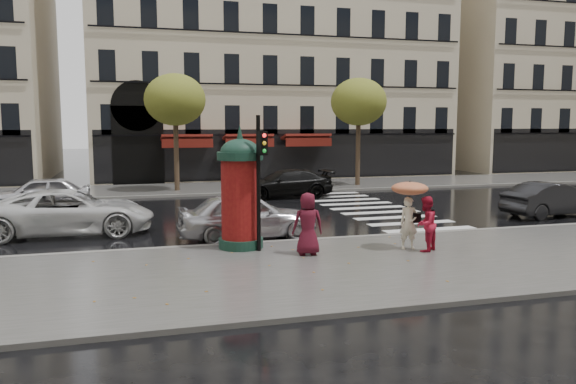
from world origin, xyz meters
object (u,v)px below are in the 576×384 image
object	(u,v)px
car_darkgrey	(552,199)
car_far_silver	(39,194)
woman_red	(426,224)
traffic_light	(260,170)
car_black	(285,184)
morris_column	(240,189)
man_burgundy	(308,224)
car_white	(70,212)
woman_umbrella	(409,203)
car_silver	(247,216)

from	to	relation	value
car_darkgrey	car_far_silver	world-z (taller)	car_far_silver
woman_red	car_darkgrey	bearing A→B (deg)	173.21
traffic_light	car_black	distance (m)	13.27
car_black	car_far_silver	xyz separation A→B (m)	(-11.76, -1.33, 0.03)
morris_column	traffic_light	size ratio (longest dim) A/B	0.93
man_burgundy	car_far_silver	xyz separation A→B (m)	(-8.79, 11.93, -0.26)
man_burgundy	car_darkgrey	distance (m)	12.87
car_white	car_black	size ratio (longest dim) A/B	1.13
man_burgundy	car_black	size ratio (longest dim) A/B	0.36
car_darkgrey	car_white	xyz separation A→B (m)	(-19.01, 1.28, 0.08)
car_darkgrey	morris_column	bearing A→B (deg)	94.89
woman_umbrella	car_black	xyz separation A→B (m)	(-0.17, 13.35, -0.76)
man_burgundy	morris_column	world-z (taller)	morris_column
car_silver	car_darkgrey	bearing A→B (deg)	-86.04
car_darkgrey	car_black	bearing A→B (deg)	38.76
woman_red	man_burgundy	world-z (taller)	man_burgundy
morris_column	car_silver	xyz separation A→B (m)	(0.57, 1.80, -1.11)
woman_umbrella	car_darkgrey	size ratio (longest dim) A/B	0.48
man_burgundy	car_black	xyz separation A→B (m)	(2.98, 13.26, -0.29)
woman_umbrella	car_white	xyz separation A→B (m)	(-10.05, 5.73, -0.70)
woman_umbrella	car_silver	xyz separation A→B (m)	(-4.24, 3.36, -0.70)
car_black	car_far_silver	world-z (taller)	car_far_silver
morris_column	car_white	distance (m)	6.79
traffic_light	car_darkgrey	bearing A→B (deg)	14.97
traffic_light	car_black	size ratio (longest dim) A/B	0.79
man_burgundy	car_silver	size ratio (longest dim) A/B	0.39
car_darkgrey	man_burgundy	bearing A→B (deg)	102.84
woman_red	car_silver	size ratio (longest dim) A/B	0.35
traffic_light	car_silver	xyz separation A→B (m)	(0.11, 2.47, -1.74)
traffic_light	car_black	xyz separation A→B (m)	(4.19, 12.46, -1.80)
traffic_light	car_far_silver	xyz separation A→B (m)	(-7.58, 11.13, -1.77)
traffic_light	car_black	world-z (taller)	traffic_light
car_silver	car_black	xyz separation A→B (m)	(4.07, 9.99, -0.06)
car_silver	car_white	world-z (taller)	car_white
car_white	car_darkgrey	bearing A→B (deg)	-92.91
woman_umbrella	traffic_light	size ratio (longest dim) A/B	0.52
woman_red	car_silver	bearing A→B (deg)	-75.76
car_darkgrey	woman_umbrella	bearing A→B (deg)	109.42
woman_red	car_white	world-z (taller)	woman_red
woman_red	car_darkgrey	size ratio (longest dim) A/B	0.37
car_white	woman_red	bearing A→B (deg)	-119.69
traffic_light	car_darkgrey	size ratio (longest dim) A/B	0.92
car_silver	car_black	bearing A→B (deg)	-22.93
woman_red	car_black	world-z (taller)	woman_red
morris_column	car_darkgrey	bearing A→B (deg)	11.85
morris_column	car_black	distance (m)	12.72
woman_umbrella	car_darkgrey	bearing A→B (deg)	26.38
woman_red	morris_column	distance (m)	5.58
woman_umbrella	morris_column	xyz separation A→B (m)	(-4.81, 1.56, 0.40)
man_burgundy	car_black	distance (m)	13.60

